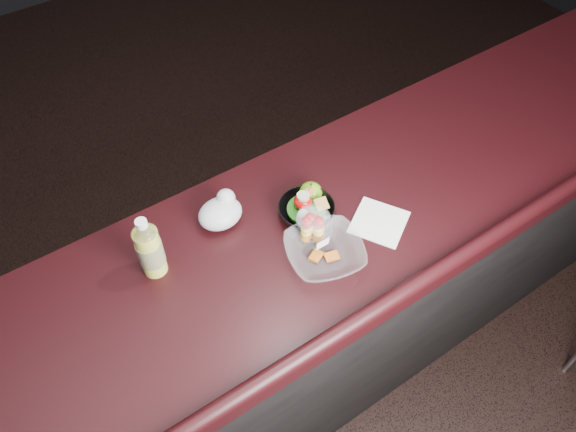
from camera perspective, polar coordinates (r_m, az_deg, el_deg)
The scene contains 9 objects.
room_shell at distance 0.98m, azimuth 8.85°, elevation 14.15°, with size 8.00×8.00×8.00m.
counter at distance 2.16m, azimuth -0.55°, elevation -10.66°, with size 4.06×0.71×1.02m.
lemonade_bottle at distance 1.64m, azimuth -13.85°, elevation -3.40°, with size 0.08×0.08×0.23m.
fruit_cup at distance 1.67m, azimuth 2.57°, elevation -1.17°, with size 0.10×0.10×0.15m.
green_apple at distance 1.81m, azimuth 2.33°, elevation 2.41°, with size 0.08×0.08×0.08m.
plastic_bag at distance 1.76m, azimuth -6.82°, elevation 0.45°, with size 0.14×0.12×0.10m.
snack_bowl at distance 1.77m, azimuth 1.84°, elevation 0.54°, with size 0.22×0.22×0.10m.
takeout_bowl at distance 1.68m, azimuth 3.72°, elevation -3.69°, with size 0.28×0.28×0.06m.
paper_napkin at distance 1.80m, azimuth 9.23°, elevation -0.62°, with size 0.16×0.16×0.00m, color white.
Camera 1 is at (-0.56, -0.57, 2.41)m, focal length 35.00 mm.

